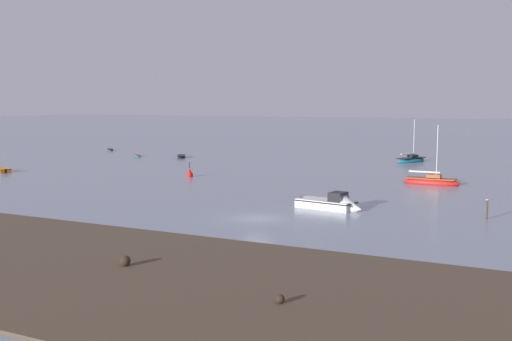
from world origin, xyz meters
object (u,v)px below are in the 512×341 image
object	(u,v)px
rowboat_moored_2	(181,157)
motorboat_moored_1	(335,205)
sailboat_moored_0	(411,160)
sailboat_moored_2	(431,181)
channel_buoy	(190,173)
rowboat_moored_1	(110,150)
mooring_post_near	(487,210)
rowboat_moored_0	(137,156)

from	to	relation	value
rowboat_moored_2	motorboat_moored_1	world-z (taller)	motorboat_moored_1
sailboat_moored_0	rowboat_moored_2	size ratio (longest dim) A/B	1.76
sailboat_moored_2	motorboat_moored_1	distance (m)	22.88
sailboat_moored_0	motorboat_moored_1	bearing A→B (deg)	-151.07
rowboat_moored_2	channel_buoy	size ratio (longest dim) A/B	1.92
rowboat_moored_2	channel_buoy	xyz separation A→B (m)	(17.37, -24.36, 0.28)
rowboat_moored_1	mooring_post_near	distance (m)	92.60
rowboat_moored_0	mooring_post_near	bearing A→B (deg)	7.01
sailboat_moored_0	channel_buoy	size ratio (longest dim) A/B	3.38
rowboat_moored_0	mooring_post_near	xyz separation A→B (m)	(66.03, -36.65, 0.72)
channel_buoy	rowboat_moored_0	bearing A→B (deg)	139.51
rowboat_moored_0	sailboat_moored_2	world-z (taller)	sailboat_moored_2
rowboat_moored_2	motorboat_moored_1	distance (m)	58.95
sailboat_moored_2	rowboat_moored_1	size ratio (longest dim) A/B	2.53
sailboat_moored_0	rowboat_moored_2	distance (m)	42.15
sailboat_moored_2	rowboat_moored_1	xyz separation A→B (m)	(-72.18, 24.86, -0.20)
mooring_post_near	motorboat_moored_1	bearing A→B (deg)	-175.00
rowboat_moored_1	sailboat_moored_0	bearing A→B (deg)	-132.62
rowboat_moored_0	channel_buoy	bearing A→B (deg)	-4.45
rowboat_moored_2	rowboat_moored_1	bearing A→B (deg)	41.43
mooring_post_near	rowboat_moored_0	bearing A→B (deg)	150.97
sailboat_moored_0	sailboat_moored_2	size ratio (longest dim) A/B	0.99
rowboat_moored_0	channel_buoy	world-z (taller)	channel_buoy
channel_buoy	motorboat_moored_1	bearing A→B (deg)	-30.32
channel_buoy	rowboat_moored_2	bearing A→B (deg)	125.49
rowboat_moored_1	channel_buoy	world-z (taller)	channel_buoy
rowboat_moored_1	rowboat_moored_2	world-z (taller)	rowboat_moored_2
motorboat_moored_1	rowboat_moored_0	bearing A→B (deg)	153.62
rowboat_moored_2	mooring_post_near	size ratio (longest dim) A/B	2.20
rowboat_moored_0	mooring_post_near	distance (m)	75.52
rowboat_moored_0	sailboat_moored_2	bearing A→B (deg)	20.98
rowboat_moored_0	rowboat_moored_1	bearing A→B (deg)	-176.89
rowboat_moored_0	rowboat_moored_2	bearing A→B (deg)	47.74
rowboat_moored_0	sailboat_moored_0	size ratio (longest dim) A/B	0.40
rowboat_moored_1	mooring_post_near	world-z (taller)	mooring_post_near
rowboat_moored_0	mooring_post_near	world-z (taller)	mooring_post_near
rowboat_moored_1	rowboat_moored_2	size ratio (longest dim) A/B	0.70
sailboat_moored_2	channel_buoy	size ratio (longest dim) A/B	3.41
rowboat_moored_1	rowboat_moored_2	xyz separation A→B (m)	(23.34, -7.44, 0.04)
rowboat_moored_0	sailboat_moored_0	xyz separation A→B (m)	(49.81, 12.33, 0.20)
rowboat_moored_0	sailboat_moored_2	distance (m)	59.87
sailboat_moored_2	rowboat_moored_1	distance (m)	76.34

